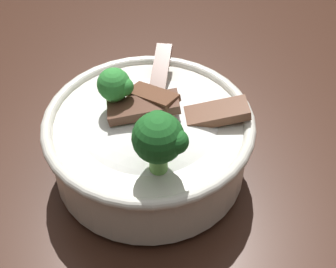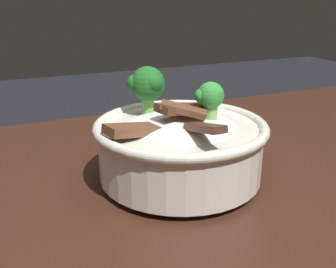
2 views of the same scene
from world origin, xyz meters
name	(u,v)px [view 1 (image 1 of 2)]	position (x,y,z in m)	size (l,w,h in m)	color
dining_table	(206,162)	(0.00, 0.00, 0.72)	(1.56, 0.84, 0.81)	#381E14
rice_bowl	(149,139)	(-0.06, -0.10, 0.86)	(0.21, 0.21, 0.14)	silver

